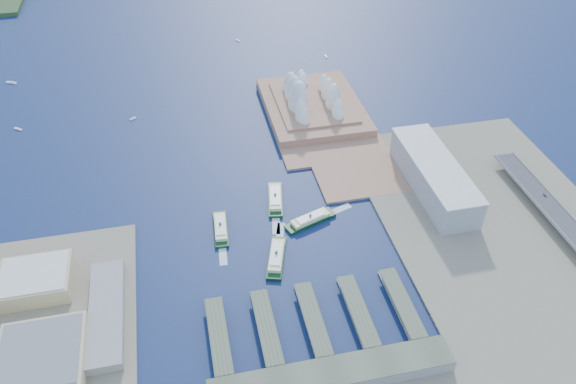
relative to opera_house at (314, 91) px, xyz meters
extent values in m
plane|color=#0E1B45|center=(-105.00, -280.00, -32.00)|extent=(3000.00, 3000.00, 0.00)
cube|color=gray|center=(135.00, -330.00, -30.50)|extent=(240.00, 500.00, 3.00)
cube|color=#9E7056|center=(2.50, -20.00, -30.50)|extent=(135.00, 220.00, 3.00)
cube|color=#98989D|center=(90.00, -200.00, -11.50)|extent=(45.00, 155.00, 35.00)
cube|color=gray|center=(-90.00, -415.00, -23.00)|extent=(200.00, 28.00, 12.00)
imported|color=slate|center=(199.00, -252.54, -16.46)|extent=(1.94, 4.77, 1.38)
camera|label=1|loc=(-179.96, -657.33, 376.67)|focal=35.00mm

